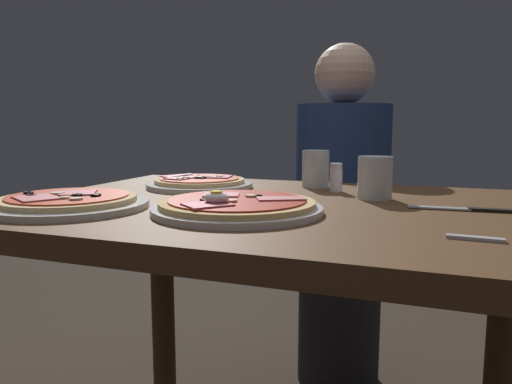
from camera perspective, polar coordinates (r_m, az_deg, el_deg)
name	(u,v)px	position (r m, az deg, el deg)	size (l,w,h in m)	color
dining_table	(275,267)	(1.03, 2.23, -8.70)	(1.06, 0.77, 0.76)	brown
pizza_foreground	(237,206)	(0.88, -2.22, -1.65)	(0.31, 0.31, 0.05)	white
pizza_across_left	(68,202)	(1.00, -20.93, -1.10)	(0.30, 0.30, 0.03)	white
pizza_across_right	(200,183)	(1.24, -6.56, 1.06)	(0.26, 0.26, 0.03)	white
water_glass_near	(375,181)	(1.07, 13.61, 1.29)	(0.07, 0.07, 0.09)	silver
water_glass_far	(316,171)	(1.24, 6.91, 2.44)	(0.07, 0.07, 0.09)	silver
fork	(498,240)	(0.75, 26.26, -5.04)	(0.16, 0.02, 0.00)	silver
knife	(472,209)	(0.99, 23.71, -1.85)	(0.20, 0.03, 0.01)	silver
salt_shaker	(336,178)	(1.17, 9.26, 1.66)	(0.03, 0.03, 0.07)	white
diner_person	(341,227)	(1.73, 9.80, -4.01)	(0.32, 0.32, 1.18)	black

